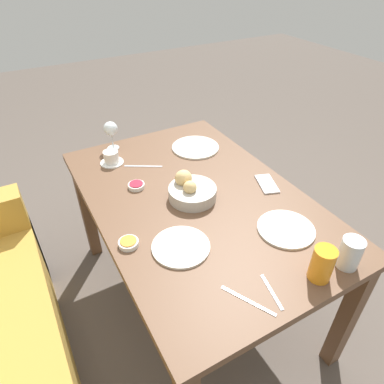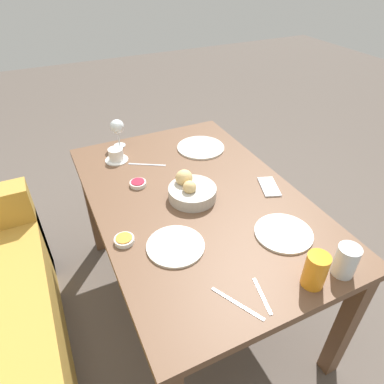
{
  "view_description": "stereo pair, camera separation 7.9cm",
  "coord_description": "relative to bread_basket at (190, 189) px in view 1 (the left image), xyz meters",
  "views": [
    {
      "loc": [
        -1.05,
        0.61,
        1.64
      ],
      "look_at": [
        0.0,
        0.02,
        0.74
      ],
      "focal_mm": 32.0,
      "sensor_mm": 36.0,
      "label": 1
    },
    {
      "loc": [
        -1.09,
        0.54,
        1.64
      ],
      "look_at": [
        0.0,
        0.02,
        0.74
      ],
      "focal_mm": 32.0,
      "sensor_mm": 36.0,
      "label": 2
    }
  ],
  "objects": [
    {
      "name": "plate_far_center",
      "position": [
        -0.26,
        0.18,
        -0.04
      ],
      "size": [
        0.22,
        0.22,
        0.01
      ],
      "color": "silver",
      "rests_on": "dining_table"
    },
    {
      "name": "dining_table",
      "position": [
        -0.01,
        -0.02,
        -0.13
      ],
      "size": [
        1.35,
        0.88,
        0.71
      ],
      "color": "brown",
      "rests_on": "ground_plane"
    },
    {
      "name": "knife_silver",
      "position": [
        0.33,
        0.09,
        -0.04
      ],
      "size": [
        0.11,
        0.17,
        0.0
      ],
      "color": "#B7B7BC",
      "rests_on": "dining_table"
    },
    {
      "name": "water_tumbler",
      "position": [
        -0.62,
        -0.29,
        0.02
      ],
      "size": [
        0.08,
        0.08,
        0.12
      ],
      "color": "silver",
      "rests_on": "dining_table"
    },
    {
      "name": "wine_glass",
      "position": [
        0.59,
        0.16,
        0.07
      ],
      "size": [
        0.08,
        0.08,
        0.16
      ],
      "color": "silver",
      "rests_on": "dining_table"
    },
    {
      "name": "juice_glass",
      "position": [
        -0.61,
        -0.16,
        0.02
      ],
      "size": [
        0.08,
        0.08,
        0.13
      ],
      "color": "orange",
      "rests_on": "dining_table"
    },
    {
      "name": "plate_near_left",
      "position": [
        -0.38,
        -0.23,
        -0.04
      ],
      "size": [
        0.23,
        0.23,
        0.01
      ],
      "color": "silver",
      "rests_on": "dining_table"
    },
    {
      "name": "coffee_cup",
      "position": [
        0.44,
        0.21,
        -0.01
      ],
      "size": [
        0.12,
        0.12,
        0.07
      ],
      "color": "white",
      "rests_on": "dining_table"
    },
    {
      "name": "plate_near_right",
      "position": [
        0.37,
        -0.24,
        -0.04
      ],
      "size": [
        0.26,
        0.26,
        0.01
      ],
      "color": "silver",
      "rests_on": "dining_table"
    },
    {
      "name": "fork_silver",
      "position": [
        -0.57,
        0.1,
        -0.04
      ],
      "size": [
        0.18,
        0.1,
        0.0
      ],
      "color": "#B7B7BC",
      "rests_on": "dining_table"
    },
    {
      "name": "jam_bowl_honey",
      "position": [
        -0.15,
        0.35,
        -0.03
      ],
      "size": [
        0.08,
        0.08,
        0.02
      ],
      "color": "white",
      "rests_on": "dining_table"
    },
    {
      "name": "spoon_coffee",
      "position": [
        -0.58,
        0.02,
        -0.04
      ],
      "size": [
        0.14,
        0.04,
        0.0
      ],
      "color": "#B7B7BC",
      "rests_on": "dining_table"
    },
    {
      "name": "bread_basket",
      "position": [
        0.0,
        0.0,
        0.0
      ],
      "size": [
        0.21,
        0.21,
        0.11
      ],
      "color": "#B2ADA3",
      "rests_on": "dining_table"
    },
    {
      "name": "cell_phone",
      "position": [
        -0.1,
        -0.36,
        -0.04
      ],
      "size": [
        0.17,
        0.12,
        0.01
      ],
      "color": "silver",
      "rests_on": "dining_table"
    },
    {
      "name": "ground_plane",
      "position": [
        -0.01,
        -0.02,
        -0.76
      ],
      "size": [
        10.0,
        10.0,
        0.0
      ],
      "primitive_type": "plane",
      "color": "#564C44"
    },
    {
      "name": "jam_bowl_berry",
      "position": [
        0.18,
        0.18,
        -0.03
      ],
      "size": [
        0.08,
        0.08,
        0.02
      ],
      "color": "white",
      "rests_on": "dining_table"
    }
  ]
}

